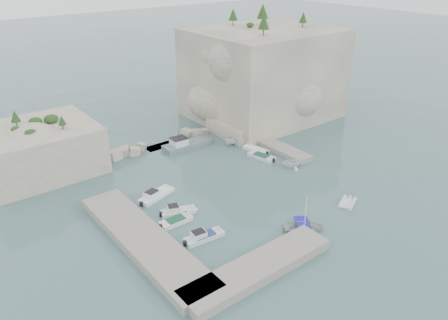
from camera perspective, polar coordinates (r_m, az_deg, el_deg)
ground at (r=60.13m, az=3.53°, el=-4.53°), size 400.00×400.00×0.00m
cliff_east at (r=87.24m, az=5.13°, el=11.17°), size 26.00×22.00×17.00m
cliff_terrace at (r=79.56m, az=2.06°, el=4.32°), size 8.00×10.00×2.50m
outcrop_west at (r=70.55m, az=-22.91°, el=1.30°), size 16.00×14.00×7.00m
quay_west at (r=51.10m, az=-10.41°, el=-10.30°), size 5.00×24.00×1.10m
quay_south at (r=46.67m, az=4.44°, el=-13.88°), size 18.00×4.00×1.10m
ledge_east at (r=74.74m, az=6.28°, el=2.01°), size 3.00×16.00×0.80m
breakwater at (r=75.41m, az=-8.12°, el=2.37°), size 28.00×3.00×1.40m
motorboat_d at (r=51.51m, az=-2.60°, el=-10.26°), size 5.38×2.10×1.40m
motorboat_b at (r=56.24m, az=-5.94°, el=-6.97°), size 5.07×3.13×1.40m
motorboat_a at (r=60.14m, az=-8.81°, el=-4.81°), size 6.21×3.43×1.40m
motorboat_c at (r=54.48m, az=-6.30°, el=-8.18°), size 4.52×1.67×0.70m
rowboat at (r=53.79m, az=10.41°, el=-8.98°), size 6.10×5.70×1.03m
inflatable_dinghy at (r=60.15m, az=15.78°, el=-5.55°), size 3.92×3.01×0.44m
tender_east_a at (r=68.39m, az=8.83°, el=-0.86°), size 4.70×4.45×1.96m
tender_east_b at (r=70.62m, az=4.90°, el=0.25°), size 2.70×5.29×0.70m
tender_east_c at (r=73.03m, az=4.18°, el=1.17°), size 2.42×5.22×0.70m
tender_east_d at (r=75.83m, az=1.45°, el=2.19°), size 4.89×2.11×1.85m
work_boat at (r=74.73m, az=-4.71°, el=1.74°), size 9.70×3.11×2.20m
rowboat_mast at (r=52.37m, az=10.64°, el=-6.62°), size 0.10×0.10×4.20m
vegetation at (r=83.02m, az=1.97°, el=17.16°), size 53.48×13.88×13.40m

